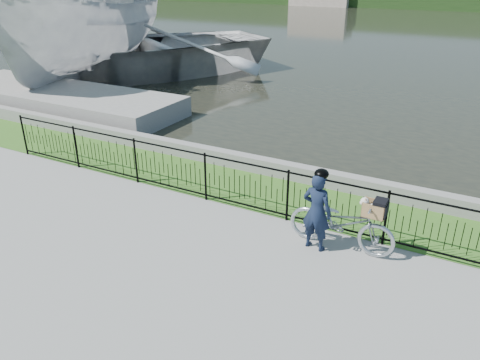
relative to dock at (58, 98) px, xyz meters
The scene contains 10 objects.
ground 11.42m from the dock, 28.81° to the right, with size 120.00×120.00×0.00m, color gray.
grass_strip 10.42m from the dock, 16.17° to the right, with size 60.00×2.00×0.01m, color #37641F.
water 29.26m from the dock, 70.02° to the left, with size 120.00×120.00×0.00m, color black.
quay_wall 10.18m from the dock, 10.76° to the right, with size 60.00×0.30×0.40m, color gray.
fence 10.74m from the dock, 21.31° to the right, with size 14.00×0.06×1.15m, color black, non-canonical shape.
dock is the anchor object (origin of this frame).
bicycle_rig 13.06m from the dock, 19.56° to the right, with size 2.02×0.70×1.17m.
cyclist 12.76m from the dock, 21.26° to the right, with size 0.60×0.43×1.62m.
boat_near 4.31m from the dock, 116.54° to the left, with size 7.19×12.60×6.39m.
boat_far 6.39m from the dock, 98.76° to the left, with size 14.23×15.12×2.55m.
Camera 1 is at (4.23, -6.46, 4.89)m, focal length 35.00 mm.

